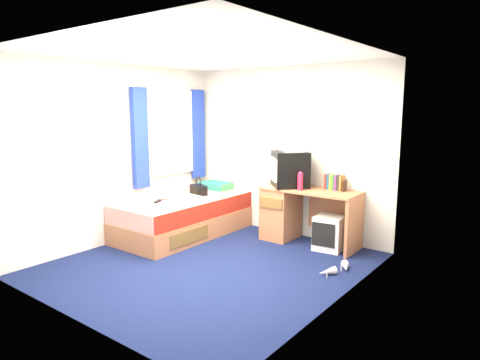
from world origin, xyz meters
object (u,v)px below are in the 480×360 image
Objects in this scene: picture_frame at (345,186)px; white_heels at (336,269)px; towel at (188,200)px; pink_water_bottle at (300,182)px; colour_swatch_fan at (168,204)px; crt_tv at (290,169)px; storage_cube at (330,233)px; remote_control at (158,201)px; desk at (293,211)px; vcr at (290,148)px; bed at (184,217)px; pillow at (216,186)px; handbag at (198,189)px; magazine at (185,196)px; water_bottle at (163,197)px; aerosol_can at (302,182)px.

white_heels is (0.33, -0.89, -0.78)m from picture_frame.
pink_water_bottle is at bearing 31.67° from towel.
crt_tv is at bearing 45.05° from colour_swatch_fan.
colour_swatch_fan is at bearing -154.83° from storage_cube.
colour_swatch_fan is at bearing -33.12° from remote_control.
colour_swatch_fan is (-1.23, -1.17, 0.14)m from desk.
storage_cube is at bearing 12.36° from pink_water_bottle.
towel is (-1.08, -0.94, 0.18)m from desk.
picture_frame is (0.75, 0.12, -0.45)m from vcr.
desk is 0.59m from crt_tv.
bed is at bearing -151.83° from desk.
picture_frame is (2.07, 0.86, 0.55)m from bed.
pillow is 1.61× the size of towel.
vcr is 1.81m from white_heels.
towel is 0.28m from colour_swatch_fan.
towel is 1.91× the size of remote_control.
pink_water_bottle is 1.78m from colour_swatch_fan.
desk reaches higher than white_heels.
handbag is 0.24m from magazine.
pillow is 1.28m from colour_swatch_fan.
remote_control is at bearing -66.61° from water_bottle.
vcr reaches higher than crt_tv.
magazine is (-1.57, -0.65, -0.28)m from aerosol_can.
magazine reaches higher than bed.
magazine reaches higher than white_heels.
picture_frame is (2.16, 0.04, 0.23)m from pillow.
handbag is at bearing 100.77° from colour_swatch_fan.
picture_frame is at bearing 26.35° from water_bottle.
pink_water_bottle reaches higher than remote_control.
white_heels is (2.09, 0.18, -0.55)m from towel.
white_heels is at bearing 11.14° from crt_tv.
picture_frame is at bearing 11.98° from aerosol_can.
picture_frame reaches higher than desk.
picture_frame is at bearing 10.39° from desk.
picture_frame is at bearing 58.66° from storage_cube.
towel is (-1.27, -0.79, -0.27)m from pink_water_bottle.
handbag is 1.17× the size of magazine.
white_heels is (2.56, 0.22, -0.54)m from water_bottle.
vcr reaches higher than remote_control.
white_heels is at bearing -0.57° from bed.
magazine is 0.35m from water_bottle.
pink_water_bottle is 1.96m from remote_control.
remote_control is (-0.03, -0.50, 0.00)m from magazine.
water_bottle is 1.25× the size of remote_control.
vcr is at bearing 40.30° from handbag.
bed is at bearing 145.43° from towel.
pink_water_bottle is (1.57, 0.58, 0.59)m from bed.
crt_tv is at bearing -95.93° from vcr.
desk is at bearing 39.47° from handbag.
vcr is at bearing 45.04° from colour_swatch_fan.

